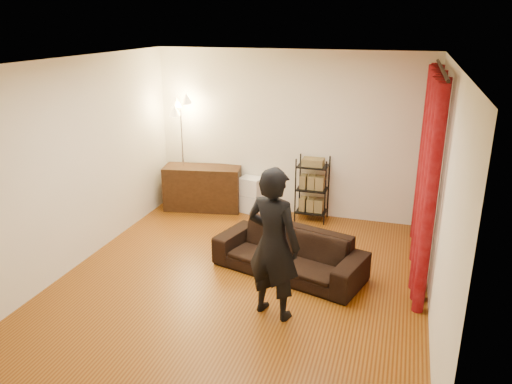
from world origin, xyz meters
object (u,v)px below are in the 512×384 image
(sofa, at_px, (289,253))
(storage_boxes, at_px, (251,195))
(wire_shelf, at_px, (312,189))
(media_cabinet, at_px, (203,188))
(floor_lamp, at_px, (183,154))
(person, at_px, (273,244))

(sofa, xyz_separation_m, storage_boxes, (-1.12, 1.92, 0.02))
(storage_boxes, xyz_separation_m, wire_shelf, (1.05, -0.03, 0.22))
(sofa, bearing_deg, media_cabinet, 153.28)
(media_cabinet, distance_m, wire_shelf, 1.90)
(storage_boxes, height_order, wire_shelf, wire_shelf)
(media_cabinet, distance_m, floor_lamp, 0.68)
(wire_shelf, relative_size, floor_lamp, 0.55)
(media_cabinet, height_order, wire_shelf, wire_shelf)
(person, distance_m, media_cabinet, 3.49)
(media_cabinet, relative_size, storage_boxes, 2.12)
(person, relative_size, wire_shelf, 1.62)
(person, bearing_deg, media_cabinet, -38.25)
(storage_boxes, bearing_deg, media_cabinet, -173.52)
(sofa, height_order, media_cabinet, media_cabinet)
(person, xyz_separation_m, floor_lamp, (-2.36, 2.81, 0.10))
(media_cabinet, height_order, storage_boxes, media_cabinet)
(person, height_order, floor_lamp, floor_lamp)
(person, xyz_separation_m, media_cabinet, (-2.01, 2.81, -0.48))
(storage_boxes, bearing_deg, sofa, -59.76)
(media_cabinet, bearing_deg, storage_boxes, -3.64)
(sofa, distance_m, person, 1.14)
(sofa, relative_size, floor_lamp, 1.02)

